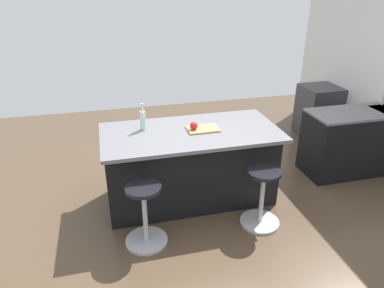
{
  "coord_description": "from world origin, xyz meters",
  "views": [
    {
      "loc": [
        0.96,
        3.47,
        2.53
      ],
      "look_at": [
        0.06,
        -0.09,
        0.79
      ],
      "focal_mm": 33.32,
      "sensor_mm": 36.0,
      "label": 1
    }
  ],
  "objects_px": {
    "kitchen_island": "(190,165)",
    "water_bottle": "(143,120)",
    "cutting_board": "(203,129)",
    "oven_range": "(318,111)",
    "stool_middle": "(145,217)",
    "stool_by_window": "(262,199)",
    "apple_red": "(194,126)"
  },
  "relations": [
    {
      "from": "oven_range",
      "to": "cutting_board",
      "type": "bearing_deg",
      "value": 30.37
    },
    {
      "from": "cutting_board",
      "to": "apple_red",
      "type": "xyz_separation_m",
      "value": [
        0.11,
        0.01,
        0.05
      ]
    },
    {
      "from": "stool_middle",
      "to": "cutting_board",
      "type": "distance_m",
      "value": 1.19
    },
    {
      "from": "oven_range",
      "to": "cutting_board",
      "type": "xyz_separation_m",
      "value": [
        2.48,
        1.45,
        0.51
      ]
    },
    {
      "from": "stool_middle",
      "to": "cutting_board",
      "type": "bearing_deg",
      "value": -140.72
    },
    {
      "from": "cutting_board",
      "to": "water_bottle",
      "type": "height_order",
      "value": "water_bottle"
    },
    {
      "from": "cutting_board",
      "to": "stool_middle",
      "type": "bearing_deg",
      "value": 39.28
    },
    {
      "from": "apple_red",
      "to": "stool_middle",
      "type": "bearing_deg",
      "value": 43.13
    },
    {
      "from": "kitchen_island",
      "to": "cutting_board",
      "type": "relative_size",
      "value": 5.63
    },
    {
      "from": "kitchen_island",
      "to": "water_bottle",
      "type": "bearing_deg",
      "value": -13.83
    },
    {
      "from": "stool_by_window",
      "to": "water_bottle",
      "type": "height_order",
      "value": "water_bottle"
    },
    {
      "from": "oven_range",
      "to": "stool_by_window",
      "type": "relative_size",
      "value": 1.27
    },
    {
      "from": "stool_by_window",
      "to": "oven_range",
      "type": "bearing_deg",
      "value": -133.46
    },
    {
      "from": "oven_range",
      "to": "stool_middle",
      "type": "bearing_deg",
      "value": 32.68
    },
    {
      "from": "stool_by_window",
      "to": "stool_middle",
      "type": "distance_m",
      "value": 1.28
    },
    {
      "from": "kitchen_island",
      "to": "stool_by_window",
      "type": "distance_m",
      "value": 0.95
    },
    {
      "from": "water_bottle",
      "to": "apple_red",
      "type": "bearing_deg",
      "value": 161.78
    },
    {
      "from": "oven_range",
      "to": "stool_by_window",
      "type": "bearing_deg",
      "value": 46.54
    },
    {
      "from": "stool_middle",
      "to": "stool_by_window",
      "type": "bearing_deg",
      "value": 180.0
    },
    {
      "from": "oven_range",
      "to": "stool_by_window",
      "type": "height_order",
      "value": "oven_range"
    },
    {
      "from": "stool_by_window",
      "to": "apple_red",
      "type": "distance_m",
      "value": 1.11
    },
    {
      "from": "stool_middle",
      "to": "kitchen_island",
      "type": "bearing_deg",
      "value": -133.09
    },
    {
      "from": "stool_by_window",
      "to": "cutting_board",
      "type": "distance_m",
      "value": 1.02
    },
    {
      "from": "oven_range",
      "to": "water_bottle",
      "type": "bearing_deg",
      "value": 22.19
    },
    {
      "from": "kitchen_island",
      "to": "water_bottle",
      "type": "relative_size",
      "value": 6.49
    },
    {
      "from": "oven_range",
      "to": "kitchen_island",
      "type": "relative_size",
      "value": 0.42
    },
    {
      "from": "kitchen_island",
      "to": "oven_range",
      "type": "bearing_deg",
      "value": -151.75
    },
    {
      "from": "stool_by_window",
      "to": "cutting_board",
      "type": "bearing_deg",
      "value": -52.1
    },
    {
      "from": "oven_range",
      "to": "stool_middle",
      "type": "relative_size",
      "value": 1.27
    },
    {
      "from": "oven_range",
      "to": "stool_by_window",
      "type": "distance_m",
      "value": 2.88
    },
    {
      "from": "stool_by_window",
      "to": "stool_middle",
      "type": "xyz_separation_m",
      "value": [
        1.28,
        0.0,
        0.0
      ]
    },
    {
      "from": "kitchen_island",
      "to": "cutting_board",
      "type": "bearing_deg",
      "value": 162.62
    }
  ]
}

